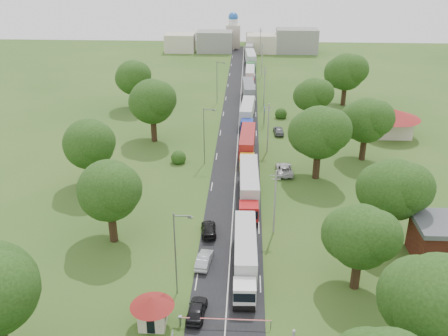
# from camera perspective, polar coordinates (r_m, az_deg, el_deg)

# --- Properties ---
(ground) EXTENTS (260.00, 260.00, 0.00)m
(ground) POSITION_cam_1_polar(r_m,az_deg,el_deg) (72.56, 1.09, -4.33)
(ground) COLOR #2B511B
(ground) RESTS_ON ground
(road) EXTENTS (8.00, 200.00, 0.04)m
(road) POSITION_cam_1_polar(r_m,az_deg,el_deg) (90.59, 1.50, 1.78)
(road) COLOR black
(road) RESTS_ON ground
(boom_barrier) EXTENTS (9.22, 0.35, 1.18)m
(boom_barrier) POSITION_cam_1_polar(r_m,az_deg,el_deg) (51.57, -1.42, -16.92)
(boom_barrier) COLOR slate
(boom_barrier) RESTS_ON ground
(guard_booth) EXTENTS (4.40, 4.40, 3.45)m
(guard_booth) POSITION_cam_1_polar(r_m,az_deg,el_deg) (51.42, -8.19, -15.49)
(guard_booth) COLOR beige
(guard_booth) RESTS_ON ground
(info_sign) EXTENTS (0.12, 3.10, 4.10)m
(info_sign) POSITION_cam_1_polar(r_m,az_deg,el_deg) (103.66, 4.62, 6.45)
(info_sign) COLOR slate
(info_sign) RESTS_ON ground
(pole_1) EXTENTS (1.60, 0.24, 9.00)m
(pole_1) POSITION_cam_1_polar(r_m,az_deg,el_deg) (64.26, 5.84, -3.78)
(pole_1) COLOR gray
(pole_1) RESTS_ON ground
(pole_2) EXTENTS (1.60, 0.24, 9.00)m
(pole_2) POSITION_cam_1_polar(r_m,az_deg,el_deg) (89.88, 5.07, 4.70)
(pole_2) COLOR gray
(pole_2) RESTS_ON ground
(pole_3) EXTENTS (1.60, 0.24, 9.00)m
(pole_3) POSITION_cam_1_polar(r_m,az_deg,el_deg) (116.60, 4.64, 9.37)
(pole_3) COLOR gray
(pole_3) RESTS_ON ground
(pole_4) EXTENTS (1.60, 0.24, 9.00)m
(pole_4) POSITION_cam_1_polar(r_m,az_deg,el_deg) (143.81, 4.36, 12.28)
(pole_4) COLOR gray
(pole_4) RESTS_ON ground
(pole_5) EXTENTS (1.60, 0.24, 9.00)m
(pole_5) POSITION_cam_1_polar(r_m,az_deg,el_deg) (171.28, 4.17, 14.26)
(pole_5) COLOR gray
(pole_5) RESTS_ON ground
(lamp_0) EXTENTS (2.03, 0.22, 10.00)m
(lamp_0) POSITION_cam_1_polar(r_m,az_deg,el_deg) (53.05, -5.44, -9.35)
(lamp_0) COLOR slate
(lamp_0) RESTS_ON ground
(lamp_1) EXTENTS (2.03, 0.22, 10.00)m
(lamp_1) POSITION_cam_1_polar(r_m,az_deg,el_deg) (84.18, -2.20, 4.02)
(lamp_1) COLOR slate
(lamp_1) RESTS_ON ground
(lamp_2) EXTENTS (2.03, 0.22, 10.00)m
(lamp_2) POSITION_cam_1_polar(r_m,az_deg,el_deg) (117.51, -0.74, 10.00)
(lamp_2) COLOR slate
(lamp_2) RESTS_ON ground
(tree_1) EXTENTS (9.60, 9.60, 12.05)m
(tree_1) POSITION_cam_1_polar(r_m,az_deg,el_deg) (46.22, 23.45, -13.87)
(tree_1) COLOR #382616
(tree_1) RESTS_ON ground
(tree_2) EXTENTS (8.00, 8.00, 10.10)m
(tree_2) POSITION_cam_1_polar(r_m,az_deg,el_deg) (55.16, 15.33, -7.47)
(tree_2) COLOR #382616
(tree_2) RESTS_ON ground
(tree_3) EXTENTS (8.80, 8.80, 11.07)m
(tree_3) POSITION_cam_1_polar(r_m,az_deg,el_deg) (64.84, 18.86, -2.28)
(tree_3) COLOR #382616
(tree_3) RESTS_ON ground
(tree_4) EXTENTS (9.60, 9.60, 12.05)m
(tree_4) POSITION_cam_1_polar(r_m,az_deg,el_deg) (79.34, 10.81, 4.05)
(tree_4) COLOR #382616
(tree_4) RESTS_ON ground
(tree_5) EXTENTS (8.80, 8.80, 11.07)m
(tree_5) POSITION_cam_1_polar(r_m,az_deg,el_deg) (88.62, 15.94, 5.29)
(tree_5) COLOR #382616
(tree_5) RESTS_ON ground
(tree_6) EXTENTS (8.00, 8.00, 10.10)m
(tree_6) POSITION_cam_1_polar(r_m,az_deg,el_deg) (103.53, 10.17, 8.21)
(tree_6) COLOR #382616
(tree_6) RESTS_ON ground
(tree_7) EXTENTS (9.60, 9.60, 12.05)m
(tree_7) POSITION_cam_1_polar(r_m,az_deg,el_deg) (118.99, 13.76, 10.64)
(tree_7) COLOR #382616
(tree_7) RESTS_ON ground
(tree_10) EXTENTS (8.80, 8.80, 11.07)m
(tree_10) POSITION_cam_1_polar(r_m,az_deg,el_deg) (62.74, -13.01, -2.45)
(tree_10) COLOR #382616
(tree_10) RESTS_ON ground
(tree_11) EXTENTS (8.80, 8.80, 11.07)m
(tree_11) POSITION_cam_1_polar(r_m,az_deg,el_deg) (77.82, -15.18, 2.71)
(tree_11) COLOR #382616
(tree_11) RESTS_ON ground
(tree_12) EXTENTS (9.60, 9.60, 12.05)m
(tree_12) POSITION_cam_1_polar(r_m,az_deg,el_deg) (94.46, -8.21, 7.56)
(tree_12) COLOR #382616
(tree_12) RESTS_ON ground
(tree_13) EXTENTS (8.80, 8.80, 11.07)m
(tree_13) POSITION_cam_1_polar(r_m,az_deg,el_deg) (115.11, -10.36, 10.16)
(tree_13) COLOR #382616
(tree_13) RESTS_ON ground
(house_cream) EXTENTS (10.08, 10.08, 5.80)m
(house_cream) POSITION_cam_1_polar(r_m,az_deg,el_deg) (102.61, 18.74, 5.40)
(house_cream) COLOR beige
(house_cream) RESTS_ON ground
(distant_town) EXTENTS (52.00, 8.00, 8.00)m
(distant_town) POSITION_cam_1_polar(r_m,az_deg,el_deg) (176.37, 2.52, 14.21)
(distant_town) COLOR gray
(distant_town) RESTS_ON ground
(church) EXTENTS (5.00, 5.00, 12.30)m
(church) POSITION_cam_1_polar(r_m,az_deg,el_deg) (184.02, 1.04, 15.26)
(church) COLOR beige
(church) RESTS_ON ground
(truck_0) EXTENTS (2.70, 14.50, 4.02)m
(truck_0) POSITION_cam_1_polar(r_m,az_deg,el_deg) (58.30, 2.44, -9.84)
(truck_0) COLOR white
(truck_0) RESTS_ON ground
(truck_1) EXTENTS (2.97, 15.57, 4.31)m
(truck_1) POSITION_cam_1_polar(r_m,az_deg,el_deg) (73.05, 2.87, -2.13)
(truck_1) COLOR #B01416
(truck_1) RESTS_ON ground
(truck_2) EXTENTS (2.89, 14.45, 4.00)m
(truck_2) POSITION_cam_1_polar(r_m,az_deg,el_deg) (88.49, 2.68, 2.67)
(truck_2) COLOR #F5A61C
(truck_2) RESTS_ON ground
(truck_3) EXTENTS (3.18, 14.41, 3.98)m
(truck_3) POSITION_cam_1_polar(r_m,az_deg,el_deg) (105.15, 2.67, 6.26)
(truck_3) COLOR #19319A
(truck_3) RESTS_ON ground
(truck_4) EXTENTS (3.12, 14.92, 4.12)m
(truck_4) POSITION_cam_1_polar(r_m,az_deg,el_deg) (120.38, 2.84, 8.67)
(truck_4) COLOR #BCBCBC
(truck_4) RESTS_ON ground
(truck_5) EXTENTS (2.39, 13.48, 3.74)m
(truck_5) POSITION_cam_1_polar(r_m,az_deg,el_deg) (136.60, 3.00, 10.50)
(truck_5) COLOR maroon
(truck_5) RESTS_ON ground
(truck_6) EXTENTS (3.43, 15.30, 4.22)m
(truck_6) POSITION_cam_1_polar(r_m,az_deg,el_deg) (154.91, 3.07, 12.28)
(truck_6) COLOR #2B7534
(truck_6) RESTS_ON ground
(truck_7) EXTENTS (3.04, 14.30, 3.95)m
(truck_7) POSITION_cam_1_polar(r_m,az_deg,el_deg) (171.05, 2.97, 13.40)
(truck_7) COLOR #A2A2A2
(truck_7) RESTS_ON ground
(truck_8) EXTENTS (3.28, 14.66, 4.05)m
(truck_8) POSITION_cam_1_polar(r_m,az_deg,el_deg) (186.50, 3.05, 14.34)
(truck_8) COLOR olive
(truck_8) RESTS_ON ground
(car_lane_front) EXTENTS (2.14, 4.55, 1.51)m
(car_lane_front) POSITION_cam_1_polar(r_m,az_deg,el_deg) (52.91, -3.14, -15.88)
(car_lane_front) COLOR black
(car_lane_front) RESTS_ON ground
(car_lane_mid) EXTENTS (2.00, 4.47, 1.42)m
(car_lane_mid) POSITION_cam_1_polar(r_m,az_deg,el_deg) (59.92, -2.28, -10.43)
(car_lane_mid) COLOR #A3A6AB
(car_lane_mid) RESTS_ON ground
(car_lane_rear) EXTENTS (2.41, 4.85, 1.35)m
(car_lane_rear) POSITION_cam_1_polar(r_m,az_deg,el_deg) (65.74, -1.76, -6.98)
(car_lane_rear) COLOR black
(car_lane_rear) RESTS_ON ground
(car_verge_near) EXTENTS (2.79, 5.72, 1.57)m
(car_verge_near) POSITION_cam_1_polar(r_m,az_deg,el_deg) (82.66, 6.90, -0.13)
(car_verge_near) COLOR #B9B9B9
(car_verge_near) RESTS_ON ground
(car_verge_far) EXTENTS (2.15, 4.63, 1.53)m
(car_verge_far) POSITION_cam_1_polar(r_m,az_deg,el_deg) (99.75, 6.26, 4.29)
(car_verge_far) COLOR #5B5F63
(car_verge_far) RESTS_ON ground
(pedestrian_booth) EXTENTS (1.00, 1.08, 1.78)m
(pedestrian_booth) POSITION_cam_1_polar(r_m,az_deg,el_deg) (51.40, -7.51, -17.34)
(pedestrian_booth) COLOR gray
(pedestrian_booth) RESTS_ON ground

